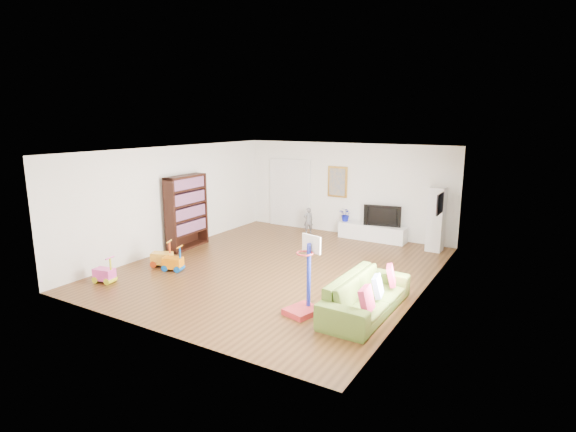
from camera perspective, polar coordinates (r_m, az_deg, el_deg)
The scene contains 25 objects.
floor at distance 10.47m, azimuth -1.12°, elevation -6.56°, with size 6.50×7.50×0.00m, color brown.
ceiling at distance 9.94m, azimuth -1.19°, elevation 8.35°, with size 6.50×7.50×0.00m, color white.
wall_back at distance 13.40m, azimuth 7.34°, elevation 3.42°, with size 6.50×0.00×2.70m, color white.
wall_front at distance 7.30m, azimuth -16.91°, elevation -4.35°, with size 6.50×0.00×2.70m, color beige.
wall_left at distance 12.12m, azimuth -14.33°, elevation 2.23°, with size 0.00×7.50×2.70m, color white.
wall_right at distance 8.89m, azimuth 16.96°, elevation -1.45°, with size 0.00×7.50×2.70m, color silver.
navy_accent at distance 10.14m, azimuth 18.97°, elevation 2.93°, with size 0.01×3.20×1.70m, color black.
olive_wainscot at distance 10.43m, azimuth 18.47°, elevation -4.41°, with size 0.01×3.20×1.00m, color brown.
doorway at distance 14.27m, azimuth 0.22°, elevation 2.83°, with size 1.45×0.06×2.10m, color white.
painting_back at distance 13.44m, azimuth 6.31°, elevation 4.33°, with size 0.62×0.06×0.92m, color gold.
artwork_right at distance 10.39m, azimuth 18.74°, elevation 1.48°, with size 0.04×0.56×0.46m, color #7F3F8C.
media_console at distance 12.99m, azimuth 10.65°, elevation -2.03°, with size 1.92×0.48×0.45m, color white.
tall_cabinet at distance 12.19m, azimuth 18.30°, elevation -0.41°, with size 0.39×0.39×1.67m, color white.
bookshelf at distance 12.15m, azimuth -12.76°, elevation 0.50°, with size 0.35×1.33×1.94m, color black.
sofa at distance 8.14m, azimuth 9.90°, elevation -9.86°, with size 2.27×0.89×0.66m, color #59732B.
basketball_hoop at distance 7.85m, azimuth 1.85°, elevation -7.62°, with size 0.48×0.59×1.41m, color #B52A2F.
ride_on_yellow at distance 10.86m, azimuth -15.75°, elevation -4.61°, with size 0.47×0.29×0.62m, color #F7AE30.
ride_on_orange at distance 10.51m, azimuth -14.43°, elevation -5.23°, with size 0.44×0.27×0.58m, color orange.
ride_on_pink at distance 10.22m, azimuth -22.34°, elevation -6.31°, with size 0.43×0.26×0.57m, color #FB4BBA.
child at distance 13.46m, azimuth 2.59°, elevation -0.58°, with size 0.29×0.19×0.79m, color slate.
tv at distance 12.82m, azimuth 11.94°, elevation 0.11°, with size 1.03×0.14×0.59m, color black.
vase_plant at distance 13.19m, azimuth 7.36°, elevation 0.18°, with size 0.36×0.31×0.40m, color #0C149C.
pillow_left at distance 7.45m, azimuth 9.96°, elevation -10.41°, with size 0.11×0.40×0.40m, color #B92B53.
pillow_center at distance 8.05m, azimuth 11.34°, elevation -8.72°, with size 0.10×0.36×0.36m, color white.
pillow_right at distance 8.63m, azimuth 12.97°, elevation -7.36°, with size 0.10×0.37×0.37m, color #AA2145.
Camera 1 is at (5.24, -8.43, 3.35)m, focal length 28.00 mm.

